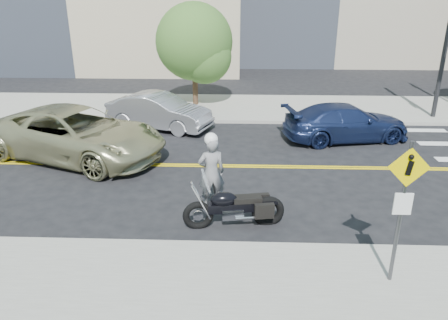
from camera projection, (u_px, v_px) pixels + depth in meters
name	position (u px, v px, depth m)	size (l,w,h in m)	color
ground_plane	(208.00, 166.00, 15.02)	(120.00, 120.00, 0.00)	black
sidewalk_near	(178.00, 318.00, 8.03)	(60.00, 5.00, 0.15)	#9E9B91
sidewalk_far	(219.00, 107.00, 21.95)	(60.00, 5.00, 0.15)	#9E9B91
pedestrian_sign	(403.00, 201.00, 8.28)	(0.78, 0.08, 3.00)	#4C4C51
motorcyclist	(211.00, 170.00, 11.90)	(0.84, 0.65, 2.15)	#AFAEB3
motorcycle	(235.00, 199.00, 10.99)	(2.52, 0.77, 1.53)	black
suv	(76.00, 134.00, 15.39)	(3.00, 6.51, 1.81)	tan
parked_car_silver	(159.00, 111.00, 18.72)	(1.59, 4.55, 1.50)	#9A9BA1
parked_car_blue	(346.00, 122.00, 17.31)	(2.02, 4.97, 1.44)	navy
tree_far_a	(194.00, 42.00, 21.17)	(3.74, 3.74, 5.12)	#382619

